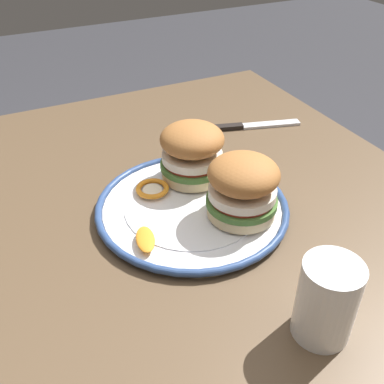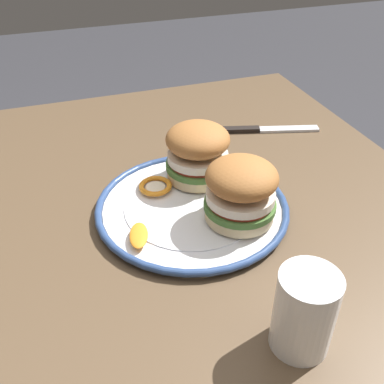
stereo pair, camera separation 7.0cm
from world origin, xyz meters
TOP-DOWN VIEW (x-y plane):
  - dining_table at (0.00, 0.00)m, footprint 1.11×0.84m
  - dinner_plate at (0.04, 0.02)m, footprint 0.32×0.32m
  - sandwich_half_left at (0.11, -0.02)m, footprint 0.13×0.13m
  - sandwich_half_right at (-0.02, -0.04)m, footprint 0.11×0.11m
  - orange_peel_curled at (0.10, 0.06)m, footprint 0.06×0.06m
  - orange_peel_strip_long at (-0.02, 0.12)m, footprint 0.06×0.04m
  - drinking_glass at (-0.24, -0.02)m, footprint 0.07×0.07m
  - table_knife at (0.26, -0.22)m, footprint 0.08×0.22m

SIDE VIEW (x-z plane):
  - dining_table at x=0.00m, z-range 0.26..1.02m
  - table_knife at x=0.26m, z-range 0.75..0.77m
  - dinner_plate at x=0.04m, z-range 0.76..0.78m
  - orange_peel_strip_long at x=-0.02m, z-range 0.78..0.78m
  - orange_peel_curled at x=0.10m, z-range 0.78..0.78m
  - drinking_glass at x=-0.24m, z-range 0.75..0.86m
  - sandwich_half_left at x=0.11m, z-range 0.78..0.88m
  - sandwich_half_right at x=-0.02m, z-range 0.78..0.88m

